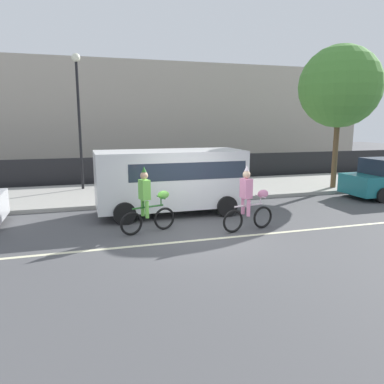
# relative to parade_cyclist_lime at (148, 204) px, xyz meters

# --- Properties ---
(ground_plane) EXTENTS (80.00, 80.00, 0.00)m
(ground_plane) POSITION_rel_parade_cyclist_lime_xyz_m (1.38, -0.63, -0.84)
(ground_plane) COLOR #4C4C4F
(road_centre_line) EXTENTS (36.00, 0.14, 0.01)m
(road_centre_line) POSITION_rel_parade_cyclist_lime_xyz_m (1.38, -1.13, -0.84)
(road_centre_line) COLOR beige
(road_centre_line) RESTS_ON ground
(sidewalk_curb) EXTENTS (60.00, 5.00, 0.15)m
(sidewalk_curb) POSITION_rel_parade_cyclist_lime_xyz_m (1.38, 5.87, -0.77)
(sidewalk_curb) COLOR #9E9B93
(sidewalk_curb) RESTS_ON ground
(fence_line) EXTENTS (40.00, 0.08, 1.40)m
(fence_line) POSITION_rel_parade_cyclist_lime_xyz_m (1.38, 8.77, -0.14)
(fence_line) COLOR black
(fence_line) RESTS_ON ground
(building_backdrop) EXTENTS (28.00, 8.00, 6.89)m
(building_backdrop) POSITION_rel_parade_cyclist_lime_xyz_m (4.01, 17.37, 2.60)
(building_backdrop) COLOR #B2A899
(building_backdrop) RESTS_ON ground
(parade_cyclist_lime) EXTENTS (1.67, 0.63, 1.92)m
(parade_cyclist_lime) POSITION_rel_parade_cyclist_lime_xyz_m (0.00, 0.00, 0.00)
(parade_cyclist_lime) COLOR black
(parade_cyclist_lime) RESTS_ON ground
(parade_cyclist_pink) EXTENTS (1.71, 0.53, 1.92)m
(parade_cyclist_pink) POSITION_rel_parade_cyclist_lime_xyz_m (2.83, -0.64, 0.00)
(parade_cyclist_pink) COLOR black
(parade_cyclist_pink) RESTS_ON ground
(parked_van_white) EXTENTS (5.00, 2.22, 2.18)m
(parked_van_white) POSITION_rel_parade_cyclist_lime_xyz_m (1.21, 2.07, 0.44)
(parked_van_white) COLOR white
(parked_van_white) RESTS_ON ground
(street_lamp_post) EXTENTS (0.36, 0.36, 5.86)m
(street_lamp_post) POSITION_rel_parade_cyclist_lime_xyz_m (-1.73, 7.11, 3.15)
(street_lamp_post) COLOR black
(street_lamp_post) RESTS_ON sidewalk_curb
(street_tree_near_lamp) EXTENTS (3.59, 3.59, 6.31)m
(street_tree_near_lamp) POSITION_rel_parade_cyclist_lime_xyz_m (9.38, 4.16, 3.82)
(street_tree_near_lamp) COLOR brown
(street_tree_near_lamp) RESTS_ON sidewalk_curb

